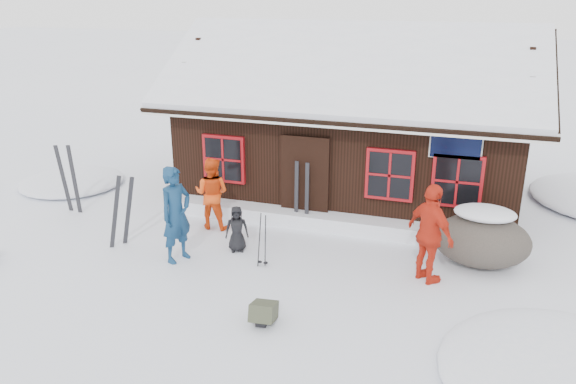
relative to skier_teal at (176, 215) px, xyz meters
name	(u,v)px	position (x,y,z in m)	size (l,w,h in m)	color
ground	(227,262)	(0.96, 0.20, -0.97)	(120.00, 120.00, 0.00)	white
mountain_hut	(355,133)	(2.46, 5.18, 0.60)	(8.90, 6.09, 4.42)	black
snow_drift	(328,221)	(2.46, 2.45, -0.80)	(7.60, 0.60, 0.35)	white
snow_mounds	(330,236)	(2.61, 2.06, -0.97)	(20.60, 13.20, 0.48)	white
skier_teal	(176,215)	(0.00, 0.00, 0.00)	(0.71, 0.47, 1.95)	navy
skier_orange_left	(212,193)	(-0.04, 1.70, -0.15)	(0.80, 0.62, 1.65)	#EF4810
skier_orange_right	(430,234)	(4.80, 0.64, -0.03)	(1.11, 0.46, 1.89)	red
skier_crouched	(237,229)	(0.95, 0.74, -0.49)	(0.48, 0.31, 0.98)	black
boulder	(482,239)	(5.73, 1.64, -0.42)	(1.85, 1.39, 1.09)	#524A41
ski_pair_left	(122,212)	(-1.43, 0.27, -0.23)	(0.56, 0.36, 1.58)	black
ski_pair_mid	(69,180)	(-3.74, 1.54, -0.16)	(0.52, 0.14, 1.72)	black
ski_pair_right	(302,196)	(1.85, 2.38, -0.23)	(0.36, 0.09, 1.59)	black
ski_poles	(262,241)	(1.70, 0.25, -0.44)	(0.20, 0.10, 1.14)	black
backpack_olive	(264,315)	(2.41, -1.61, -0.83)	(0.39, 0.52, 0.28)	#3C402E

